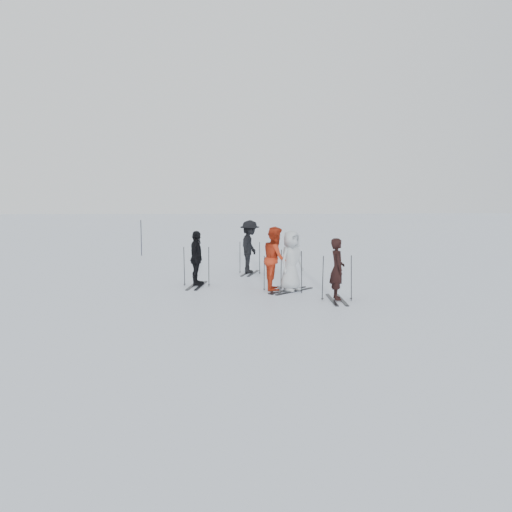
{
  "coord_description": "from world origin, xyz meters",
  "views": [
    {
      "loc": [
        -0.65,
        -17.25,
        3.09
      ],
      "look_at": [
        0.0,
        1.0,
        1.0
      ],
      "focal_mm": 40.0,
      "sensor_mm": 36.0,
      "label": 1
    }
  ],
  "objects_px": {
    "skier_red": "(276,259)",
    "piste_marker": "(141,238)",
    "skier_uphill_left": "(196,259)",
    "skier_grey": "(291,262)",
    "skier_uphill_far": "(250,247)",
    "skier_near_dark": "(337,270)"
  },
  "relations": [
    {
      "from": "skier_red",
      "to": "piste_marker",
      "type": "xyz_separation_m",
      "value": [
        -5.76,
        9.89,
        -0.13
      ]
    },
    {
      "from": "skier_red",
      "to": "skier_uphill_left",
      "type": "distance_m",
      "value": 2.69
    },
    {
      "from": "skier_grey",
      "to": "skier_uphill_far",
      "type": "height_order",
      "value": "skier_uphill_far"
    },
    {
      "from": "skier_red",
      "to": "piste_marker",
      "type": "distance_m",
      "value": 11.44
    },
    {
      "from": "skier_uphill_far",
      "to": "piste_marker",
      "type": "relative_size",
      "value": 1.15
    },
    {
      "from": "piste_marker",
      "to": "skier_grey",
      "type": "bearing_deg",
      "value": -58.04
    },
    {
      "from": "skier_uphill_left",
      "to": "skier_uphill_far",
      "type": "distance_m",
      "value": 3.3
    },
    {
      "from": "skier_uphill_left",
      "to": "skier_near_dark",
      "type": "bearing_deg",
      "value": -114.32
    },
    {
      "from": "skier_red",
      "to": "skier_near_dark",
      "type": "bearing_deg",
      "value": -132.64
    },
    {
      "from": "skier_red",
      "to": "skier_uphill_left",
      "type": "bearing_deg",
      "value": 71.18
    },
    {
      "from": "piste_marker",
      "to": "skier_uphill_far",
      "type": "bearing_deg",
      "value": -50.67
    },
    {
      "from": "skier_uphill_far",
      "to": "skier_red",
      "type": "bearing_deg",
      "value": -154.68
    },
    {
      "from": "skier_near_dark",
      "to": "skier_uphill_left",
      "type": "xyz_separation_m",
      "value": [
        -4.14,
        2.59,
        0.02
      ]
    },
    {
      "from": "skier_red",
      "to": "skier_uphill_far",
      "type": "bearing_deg",
      "value": 12.97
    },
    {
      "from": "skier_near_dark",
      "to": "piste_marker",
      "type": "height_order",
      "value": "skier_near_dark"
    },
    {
      "from": "skier_uphill_far",
      "to": "piste_marker",
      "type": "height_order",
      "value": "skier_uphill_far"
    },
    {
      "from": "skier_near_dark",
      "to": "skier_grey",
      "type": "distance_m",
      "value": 1.91
    },
    {
      "from": "skier_near_dark",
      "to": "piste_marker",
      "type": "relative_size",
      "value": 1.02
    },
    {
      "from": "skier_near_dark",
      "to": "skier_grey",
      "type": "relative_size",
      "value": 0.94
    },
    {
      "from": "skier_red",
      "to": "skier_uphill_far",
      "type": "distance_m",
      "value": 3.79
    },
    {
      "from": "skier_red",
      "to": "skier_grey",
      "type": "xyz_separation_m",
      "value": [
        0.48,
        -0.1,
        -0.06
      ]
    },
    {
      "from": "piste_marker",
      "to": "skier_red",
      "type": "bearing_deg",
      "value": -59.8
    }
  ]
}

